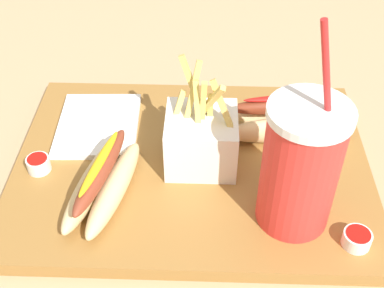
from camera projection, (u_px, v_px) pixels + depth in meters
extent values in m
cube|color=tan|center=(192.00, 176.00, 0.71)|extent=(2.40, 2.40, 0.02)
cube|color=olive|center=(192.00, 166.00, 0.70)|extent=(0.48, 0.35, 0.02)
cylinder|color=red|center=(300.00, 170.00, 0.57)|extent=(0.09, 0.09, 0.15)
cylinder|color=white|center=(311.00, 113.00, 0.51)|extent=(0.09, 0.09, 0.01)
cylinder|color=red|center=(326.00, 69.00, 0.48)|extent=(0.03, 0.01, 0.10)
cube|color=white|center=(201.00, 141.00, 0.67)|extent=(0.09, 0.09, 0.07)
cube|color=#E5C660|center=(210.00, 112.00, 0.64)|extent=(0.01, 0.01, 0.06)
cube|color=#E5C660|center=(209.00, 104.00, 0.63)|extent=(0.04, 0.04, 0.08)
cube|color=#E5C660|center=(193.00, 86.00, 0.64)|extent=(0.04, 0.02, 0.08)
cube|color=#E5C660|center=(197.00, 103.00, 0.63)|extent=(0.01, 0.03, 0.06)
cube|color=#E5C660|center=(225.00, 111.00, 0.63)|extent=(0.04, 0.04, 0.08)
cube|color=#E5C660|center=(195.00, 93.00, 0.63)|extent=(0.02, 0.03, 0.08)
cube|color=#E5C660|center=(177.00, 112.00, 0.65)|extent=(0.02, 0.03, 0.06)
cube|color=#E5C660|center=(203.00, 108.00, 0.63)|extent=(0.01, 0.01, 0.08)
ellipsoid|color=#E5C689|center=(290.00, 129.00, 0.71)|extent=(0.19, 0.05, 0.04)
ellipsoid|color=#E5C689|center=(285.00, 116.00, 0.73)|extent=(0.19, 0.05, 0.04)
ellipsoid|color=maroon|center=(290.00, 105.00, 0.70)|extent=(0.17, 0.05, 0.02)
ellipsoid|color=red|center=(291.00, 98.00, 0.69)|extent=(0.13, 0.03, 0.01)
ellipsoid|color=#E5C689|center=(114.00, 188.00, 0.63)|extent=(0.07, 0.17, 0.03)
ellipsoid|color=#E5C689|center=(92.00, 183.00, 0.64)|extent=(0.07, 0.17, 0.03)
ellipsoid|color=brown|center=(101.00, 170.00, 0.62)|extent=(0.06, 0.16, 0.02)
ellipsoid|color=gold|center=(99.00, 162.00, 0.61)|extent=(0.04, 0.12, 0.01)
cylinder|color=white|center=(357.00, 239.00, 0.58)|extent=(0.03, 0.03, 0.02)
cylinder|color=#B2140F|center=(358.00, 235.00, 0.58)|extent=(0.03, 0.03, 0.01)
cylinder|color=white|center=(39.00, 164.00, 0.67)|extent=(0.03, 0.03, 0.02)
cylinder|color=#B2140F|center=(37.00, 160.00, 0.67)|extent=(0.03, 0.03, 0.01)
cube|color=white|center=(98.00, 125.00, 0.74)|extent=(0.12, 0.14, 0.01)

